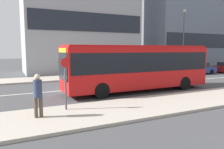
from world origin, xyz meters
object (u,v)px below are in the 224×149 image
pedestrian_near_stop (38,93)px  street_lamp (184,35)px  city_bus (138,65)px  bus_stop_sign (65,79)px  parked_car_0 (197,69)px

pedestrian_near_stop → street_lamp: (18.47, 11.21, 3.53)m
city_bus → bus_stop_sign: bearing=-147.4°
city_bus → bus_stop_sign: size_ratio=4.29×
parked_car_0 → street_lamp: 4.44m
city_bus → parked_car_0: 13.35m
bus_stop_sign → street_lamp: 20.39m
city_bus → parked_car_0: bearing=31.5°
parked_car_0 → pedestrian_near_stop: (-19.10, -9.48, 0.51)m
parked_car_0 → bus_stop_sign: 19.88m
parked_car_0 → street_lamp: street_lamp is taller
city_bus → bus_stop_sign: (-5.84, -2.99, -0.26)m
parked_car_0 → pedestrian_near_stop: pedestrian_near_stop is taller
city_bus → pedestrian_near_stop: city_bus is taller
city_bus → bus_stop_sign: city_bus is taller
pedestrian_near_stop → city_bus: bearing=-155.0°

